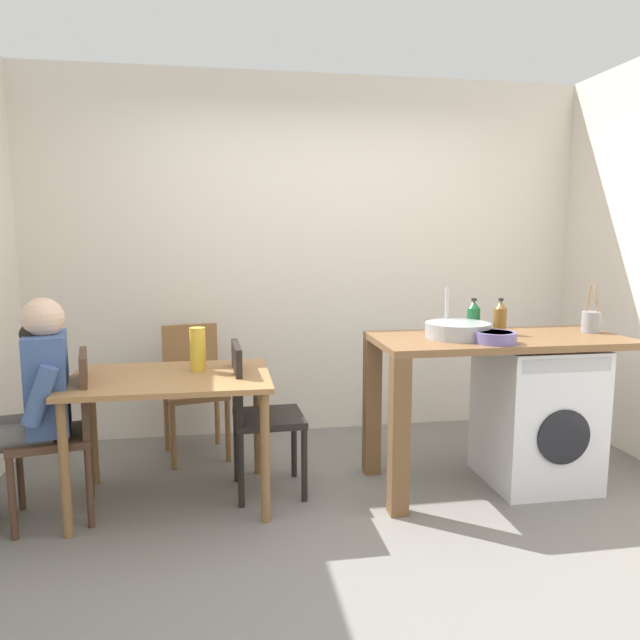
{
  "coord_description": "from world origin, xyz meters",
  "views": [
    {
      "loc": [
        -0.68,
        -2.73,
        1.51
      ],
      "look_at": [
        -0.15,
        0.45,
        1.05
      ],
      "focal_mm": 32.91,
      "sensor_mm": 36.0,
      "label": 1
    }
  ],
  "objects": [
    {
      "name": "tap",
      "position": [
        0.68,
        0.67,
        1.06
      ],
      "size": [
        0.02,
        0.02,
        0.28
      ],
      "primitive_type": "cylinder",
      "color": "#B2B2B7",
      "rests_on": "kitchen_counter"
    },
    {
      "name": "utensil_crock",
      "position": [
        1.57,
        0.54,
        0.99
      ],
      "size": [
        0.11,
        0.11,
        0.3
      ],
      "color": "gray",
      "rests_on": "kitchen_counter"
    },
    {
      "name": "scissors",
      "position": [
        0.89,
        0.39,
        0.92
      ],
      "size": [
        0.15,
        0.06,
        0.01
      ],
      "color": "#B2B2B7",
      "rests_on": "kitchen_counter"
    },
    {
      "name": "bottle_tall_green",
      "position": [
        0.84,
        0.64,
        1.02
      ],
      "size": [
        0.08,
        0.08,
        0.22
      ],
      "color": "#19592D",
      "rests_on": "kitchen_counter"
    },
    {
      "name": "chair_person_seat",
      "position": [
        -1.53,
        0.47,
        0.51
      ],
      "size": [
        0.47,
        0.47,
        0.9
      ],
      "rotation": [
        0.0,
        0.0,
        1.77
      ],
      "color": "#4C3323",
      "rests_on": "ground_plane"
    },
    {
      "name": "dining_table",
      "position": [
        -0.98,
        0.56,
        0.64
      ],
      "size": [
        1.1,
        0.76,
        0.74
      ],
      "color": "#9E7042",
      "rests_on": "ground_plane"
    },
    {
      "name": "washing_machine",
      "position": [
        1.2,
        0.48,
        0.43
      ],
      "size": [
        0.6,
        0.61,
        0.86
      ],
      "color": "silver",
      "rests_on": "ground_plane"
    },
    {
      "name": "ground_plane",
      "position": [
        0.0,
        0.0,
        0.0
      ],
      "size": [
        5.46,
        5.46,
        0.0
      ],
      "primitive_type": "plane",
      "color": "slate"
    },
    {
      "name": "kitchen_counter",
      "position": [
        0.73,
        0.49,
        0.76
      ],
      "size": [
        1.5,
        0.68,
        0.92
      ],
      "color": "brown",
      "rests_on": "ground_plane"
    },
    {
      "name": "mixing_bowl",
      "position": [
        0.82,
        0.29,
        0.96
      ],
      "size": [
        0.23,
        0.23,
        0.06
      ],
      "color": "slate",
      "rests_on": "kitchen_counter"
    },
    {
      "name": "bottle_squat_brown",
      "position": [
        0.98,
        0.55,
        1.02
      ],
      "size": [
        0.07,
        0.07,
        0.22
      ],
      "color": "brown",
      "rests_on": "kitchen_counter"
    },
    {
      "name": "chair_spare_by_wall",
      "position": [
        -0.89,
        1.33,
        0.51
      ],
      "size": [
        0.47,
        0.47,
        0.9
      ],
      "rotation": [
        0.0,
        0.0,
        3.35
      ],
      "color": "olive",
      "rests_on": "ground_plane"
    },
    {
      "name": "vase",
      "position": [
        -0.83,
        0.66,
        0.87
      ],
      "size": [
        0.09,
        0.09,
        0.25
      ],
      "primitive_type": "cylinder",
      "color": "gold",
      "rests_on": "dining_table"
    },
    {
      "name": "seated_person",
      "position": [
        -1.68,
        0.44,
        0.67
      ],
      "size": [
        0.54,
        0.54,
        1.2
      ],
      "rotation": [
        0.0,
        0.0,
        1.77
      ],
      "color": "#595651",
      "rests_on": "ground_plane"
    },
    {
      "name": "sink_basin",
      "position": [
        0.68,
        0.49,
        0.97
      ],
      "size": [
        0.38,
        0.38,
        0.09
      ],
      "primitive_type": "cylinder",
      "color": "#9EA0A5",
      "rests_on": "kitchen_counter"
    },
    {
      "name": "chair_opposite",
      "position": [
        -0.5,
        0.6,
        0.51
      ],
      "size": [
        0.42,
        0.42,
        0.9
      ],
      "rotation": [
        0.0,
        0.0,
        -1.53
      ],
      "color": "black",
      "rests_on": "ground_plane"
    },
    {
      "name": "wall_back",
      "position": [
        0.0,
        1.75,
        1.35
      ],
      "size": [
        4.6,
        0.1,
        2.7
      ],
      "primitive_type": "cube",
      "color": "silver",
      "rests_on": "ground_plane"
    }
  ]
}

